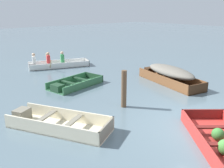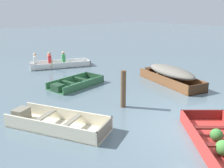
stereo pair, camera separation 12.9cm
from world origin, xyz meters
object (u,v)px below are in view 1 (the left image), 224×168
at_px(skiff_wooden_brown_near_moored, 170,73).
at_px(rowboat_white_with_crew, 55,64).
at_px(skiff_green_far_moored, 74,84).
at_px(mooring_post, 124,89).
at_px(skiff_cream_mid_moored, 55,123).

distance_m(skiff_wooden_brown_near_moored, rowboat_white_with_crew, 6.69).
distance_m(skiff_green_far_moored, rowboat_white_with_crew, 4.03).
height_order(skiff_green_far_moored, rowboat_white_with_crew, rowboat_white_with_crew).
height_order(skiff_wooden_brown_near_moored, rowboat_white_with_crew, rowboat_white_with_crew).
height_order(skiff_wooden_brown_near_moored, mooring_post, mooring_post).
height_order(skiff_cream_mid_moored, skiff_green_far_moored, skiff_cream_mid_moored).
bearing_deg(mooring_post, skiff_green_far_moored, 90.70).
relative_size(skiff_wooden_brown_near_moored, mooring_post, 2.75).
distance_m(skiff_cream_mid_moored, skiff_green_far_moored, 3.89).
bearing_deg(skiff_cream_mid_moored, rowboat_white_with_crew, 61.16).
distance_m(rowboat_white_with_crew, mooring_post, 7.06).
xyz_separation_m(skiff_wooden_brown_near_moored, skiff_green_far_moored, (-3.56, 2.41, -0.35)).
height_order(rowboat_white_with_crew, mooring_post, mooring_post).
bearing_deg(skiff_green_far_moored, skiff_cream_mid_moored, -130.57).
bearing_deg(skiff_wooden_brown_near_moored, skiff_green_far_moored, 145.94).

